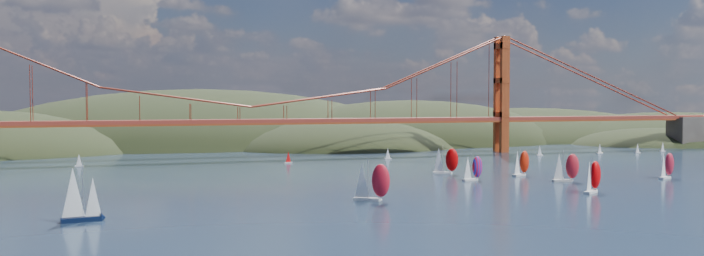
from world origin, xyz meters
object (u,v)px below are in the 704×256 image
racer_3 (521,163)px  racer_rwb (472,168)px  racer_1 (592,176)px  racer_2 (565,167)px  racer_5 (445,160)px  sloop_navy (79,195)px  racer_0 (371,181)px  racer_4 (666,165)px

racer_3 → racer_rwb: bearing=171.2°
racer_1 → racer_rwb: 39.24m
racer_2 → racer_5: racer_5 is taller
sloop_navy → racer_5: (111.02, 59.34, -0.87)m
racer_5 → racer_0: bearing=-111.1°
racer_1 → racer_3: 41.93m
racer_rwb → racer_0: bearing=-159.1°
racer_2 → racer_rwb: (-25.91, 11.18, -0.55)m
racer_2 → racer_4: 35.72m
racer_0 → racer_5: (43.95, 50.29, -0.33)m
racer_0 → racer_2: (69.97, 19.53, -0.40)m
racer_0 → racer_2: bearing=45.4°
racer_0 → racer_rwb: size_ratio=1.23×
racer_0 → racer_1: (61.82, -4.28, -0.43)m
racer_3 → racer_2: bearing=-102.1°
sloop_navy → racer_4: size_ratio=1.36×
racer_0 → racer_4: racer_0 is taller
racer_5 → racer_rwb: 19.59m
racer_4 → racer_rwb: (-61.52, 13.88, -0.32)m
racer_1 → racer_2: racer_2 is taller
racer_2 → racer_3: bearing=112.8°
sloop_navy → racer_4: sloop_navy is taller
racer_5 → racer_rwb: bearing=-69.6°
racer_3 → racer_1: bearing=-121.4°
racer_1 → racer_rwb: size_ratio=1.13×
sloop_navy → racer_0: sloop_navy is taller
racer_1 → racer_5: racer_5 is taller
racer_0 → racer_1: bearing=25.8°
racer_1 → racer_2: (8.15, 23.81, 0.03)m
sloop_navy → racer_2: bearing=1.9°
racer_5 → racer_2: bearing=-29.7°
racer_1 → racer_4: racer_1 is taller
racer_1 → racer_2: 25.17m
racer_1 → racer_3: bearing=52.4°
racer_rwb → racer_5: bearing=76.4°
racer_4 → sloop_navy: bearing=163.9°
sloop_navy → racer_1: size_ratio=1.30×
racer_rwb → racer_1: bearing=-77.1°
racer_1 → racer_rwb: (-17.75, 34.99, -0.52)m
racer_1 → racer_rwb: racer_1 is taller
sloop_navy → racer_4: (172.66, 25.89, -1.17)m
sloop_navy → racer_1: (128.89, 4.78, -0.97)m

